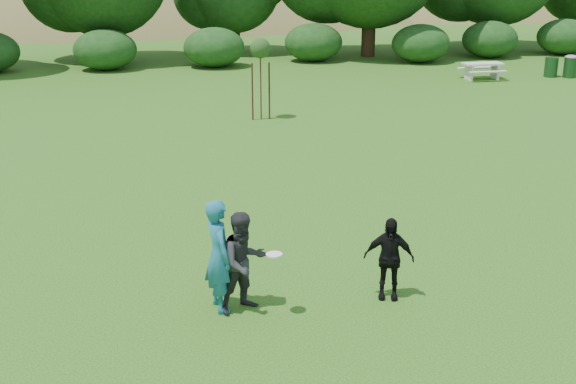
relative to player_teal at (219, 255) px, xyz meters
name	(u,v)px	position (x,y,z in m)	size (l,w,h in m)	color
ground	(326,309)	(1.74, -0.42, -0.98)	(120.00, 120.00, 0.00)	#19470C
player_teal	(219,255)	(0.00, 0.00, 0.00)	(0.71, 0.47, 1.96)	#1C667F
player_grey	(244,262)	(0.39, -0.12, -0.11)	(0.85, 0.66, 1.74)	#29292C
player_black	(389,258)	(2.91, -0.22, -0.24)	(0.87, 0.36, 1.48)	black
trash_can_near	(551,67)	(17.99, 19.38, -0.53)	(0.60, 0.60, 0.90)	#163D19
frisbee	(274,254)	(0.84, -0.46, 0.13)	(0.27, 0.27, 0.03)	white
sapling	(260,51)	(3.19, 13.69, 1.44)	(0.70, 0.70, 2.85)	#3F2318
picnic_table	(482,68)	(14.54, 19.44, -0.46)	(1.80, 1.48, 0.76)	beige
trash_can_lidded	(570,66)	(18.76, 19.03, -0.44)	(0.60, 0.60, 1.05)	#153A17
hillside	(156,116)	(1.18, 68.03, -12.95)	(150.00, 72.00, 52.00)	olive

